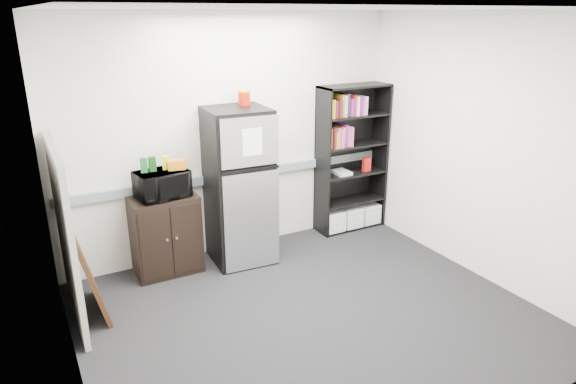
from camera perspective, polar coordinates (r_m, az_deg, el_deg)
The scene contains 18 objects.
floor at distance 4.92m, azimuth 2.54°, elevation -13.57°, with size 4.00×4.00×0.00m, color black.
wall_back at distance 5.85m, azimuth -6.21°, elevation 6.16°, with size 4.00×0.02×2.70m, color silver.
wall_right at distance 5.61m, azimuth 20.57°, elevation 4.47°, with size 0.02×3.50×2.70m, color silver.
wall_left at distance 3.76m, azimuth -24.24°, elevation -3.03°, with size 0.02×3.50×2.70m, color silver.
ceiling at distance 4.13m, azimuth 3.12°, elevation 19.71°, with size 4.00×3.50×0.02m, color white.
electrical_raceway at distance 5.94m, azimuth -5.95°, elevation 1.87°, with size 3.92×0.05×0.10m, color gray.
wall_note at distance 5.68m, azimuth -9.55°, elevation 7.68°, with size 0.14×0.00×0.10m, color white.
bookshelf at distance 6.53m, azimuth 7.06°, elevation 3.55°, with size 0.90×0.34×1.85m.
cubicle_partition at distance 4.97m, azimuth -23.49°, elevation -4.35°, with size 0.06×1.30×1.62m.
cabinet at distance 5.64m, azimuth -13.40°, elevation -4.65°, with size 0.69×0.46×0.86m.
microwave at distance 5.42m, azimuth -13.82°, elevation 0.83°, with size 0.51×0.35×0.28m, color black.
snack_box_a at distance 5.36m, azimuth -15.72°, elevation 2.88°, with size 0.07×0.05×0.15m, color #175126.
snack_box_b at distance 5.38m, azimuth -14.85°, elevation 3.01°, with size 0.07×0.05×0.15m, color #0D3A0D.
snack_box_c at distance 5.41m, azimuth -13.41°, elevation 3.18°, with size 0.07×0.05×0.14m, color yellow.
snack_bag at distance 5.39m, azimuth -12.29°, elevation 3.00°, with size 0.18×0.10×0.10m, color orange.
refrigerator at distance 5.66m, azimuth -5.48°, elevation 0.61°, with size 0.69×0.72×1.73m.
coffee_can at distance 5.61m, azimuth -4.90°, elevation 10.52°, with size 0.13×0.13×0.18m.
framed_poster at distance 5.08m, azimuth -21.41°, elevation -8.01°, with size 0.24×0.70×0.89m.
Camera 1 is at (-2.17, -3.52, 2.67)m, focal length 32.00 mm.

